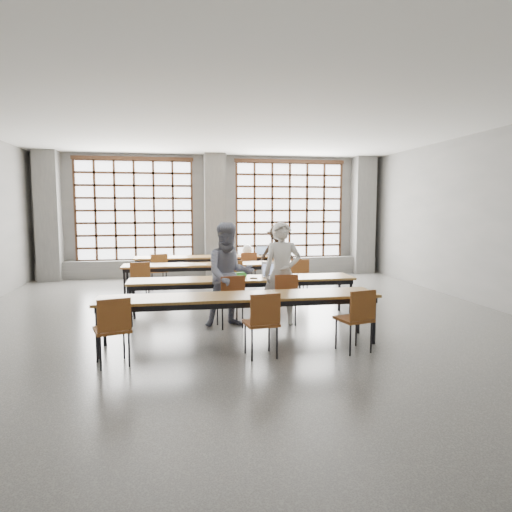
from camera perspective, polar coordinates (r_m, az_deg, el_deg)
The scene contains 40 objects.
floor at distance 8.23m, azimuth -1.96°, elevation -7.83°, with size 11.00×11.00×0.00m, color #4E4E4C.
ceiling at distance 8.14m, azimuth -2.05°, elevation 16.85°, with size 11.00×11.00×0.00m, color silver.
wall_back at distance 13.46m, azimuth -5.25°, elevation 5.05°, with size 10.00×10.00×0.00m, color #5F5F5D.
wall_front at distance 2.66m, azimuth 14.54°, elevation 1.12°, with size 10.00×10.00×0.00m, color #5F5F5D.
wall_right at distance 10.00m, azimuth 27.77°, elevation 4.06°, with size 11.00×11.00×0.00m, color #5F5F5D.
column_left at distance 13.57m, azimuth -24.50°, elevation 4.54°, with size 0.60×0.55×3.50m, color #555553.
column_mid at distance 13.18m, azimuth -5.15°, elevation 5.03°, with size 0.60×0.55×3.50m, color #555553.
column_right at distance 14.28m, azimuth 13.22°, elevation 4.97°, with size 0.60×0.55×3.50m, color #555553.
window_left at distance 13.39m, azimuth -14.91°, elevation 5.51°, with size 3.32×0.12×3.00m.
window_right at distance 13.75m, azimuth 4.21°, elevation 5.70°, with size 3.32×0.12×3.00m.
sill_ledge at distance 13.37m, azimuth -5.11°, elevation -1.40°, with size 9.80×0.35×0.50m, color #555553.
desk_row_a at distance 11.89m, azimuth -5.36°, elevation -0.32°, with size 4.00×0.70×0.73m.
desk_row_b at distance 10.28m, azimuth -5.29°, elevation -1.31°, with size 4.00×0.70×0.73m.
desk_row_c at distance 8.14m, azimuth -1.65°, elevation -3.21°, with size 4.00×0.70×0.73m.
desk_row_d at distance 6.56m, azimuth -2.00°, elevation -5.47°, with size 4.00×0.70×0.73m.
chair_back_left at distance 11.25m, azimuth -12.12°, elevation -1.44°, with size 0.51×0.51×0.88m.
chair_back_mid at distance 11.37m, azimuth -1.04°, elevation -1.23°, with size 0.45×0.46×0.88m.
chair_back_right at distance 11.52m, azimuth 2.83°, elevation -1.15°, with size 0.44×0.45×0.88m.
chair_mid_left at distance 9.68m, azimuth -14.37°, elevation -2.70°, with size 0.50×0.51×0.88m.
chair_mid_centre at distance 9.72m, azimuth -2.75°, elevation -2.48°, with size 0.52×0.52×0.88m.
chair_mid_right at distance 9.99m, azimuth 5.36°, elevation -2.26°, with size 0.43×0.44×0.88m.
chair_front_left at distance 7.52m, azimuth -3.14°, elevation -4.99°, with size 0.48×0.48×0.88m.
chair_front_right at distance 7.67m, azimuth 3.54°, elevation -4.77°, with size 0.46×0.46×0.88m.
chair_near_left at distance 5.97m, azimuth -17.45°, elevation -8.16°, with size 0.52×0.52×0.88m.
chair_near_mid at distance 6.01m, azimuth 0.83°, elevation -7.77°, with size 0.46×0.47×0.88m.
chair_near_right at distance 6.38m, azimuth 12.55°, elevation -7.10°, with size 0.51×0.51×0.88m.
student_male at distance 7.74m, azimuth 3.28°, elevation -2.17°, with size 0.63×0.42×1.74m, color silver.
student_female at distance 7.59m, azimuth -3.36°, elevation -2.35°, with size 0.84×0.66×1.73m, color #19214B.
student_back at distance 11.62m, azimuth 2.72°, elevation 0.11°, with size 1.00×0.58×1.55m, color black.
laptop_front at distance 8.33m, azimuth 2.01°, elevation -2.13°, with size 0.38×0.33×0.26m.
laptop_back at distance 12.16m, azimuth 0.93°, elevation 0.45°, with size 0.37×0.32×0.26m.
mouse at distance 8.30m, azimuth 4.87°, elevation -2.47°, with size 0.10×0.06×0.04m, color white.
green_box at distance 8.20m, azimuth -2.08°, elevation -2.37°, with size 0.25×0.09×0.09m, color green.
phone at distance 8.06m, azimuth -0.29°, elevation -2.78°, with size 0.13×0.06×0.01m, color black.
paper_sheet_a at distance 10.29m, azimuth -8.64°, elevation -0.97°, with size 0.30×0.21×0.00m, color white.
paper_sheet_b at distance 10.20m, azimuth -6.95°, elevation -1.01°, with size 0.30×0.21×0.00m, color white.
paper_sheet_c at distance 10.28m, azimuth -4.73°, elevation -0.93°, with size 0.30×0.21×0.00m, color white.
backpack at distance 10.55m, azimuth 3.37°, elevation 0.34°, with size 0.32×0.20×0.40m, color black.
plastic_bag at distance 12.02m, azimuth -1.11°, elevation 0.77°, with size 0.26×0.21×0.29m, color white.
red_pouch at distance 6.05m, azimuth -17.56°, elevation -8.31°, with size 0.20×0.08×0.06m, color #AC152A.
Camera 1 is at (-1.10, -7.92, 1.97)m, focal length 32.00 mm.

